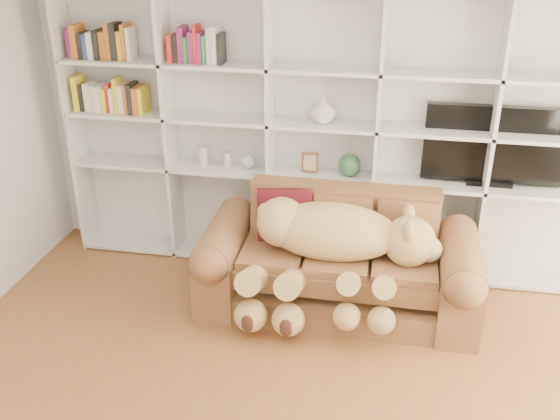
# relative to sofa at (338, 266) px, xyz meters

# --- Properties ---
(wall_back) EXTENTS (5.00, 0.02, 2.70)m
(wall_back) POSITION_rel_sofa_xyz_m (-0.22, 0.81, 1.01)
(wall_back) COLOR silver
(wall_back) RESTS_ON floor
(bookshelf) EXTENTS (4.43, 0.35, 2.40)m
(bookshelf) POSITION_rel_sofa_xyz_m (-0.46, 0.67, 0.97)
(bookshelf) COLOR silver
(bookshelf) RESTS_ON floor
(sofa) EXTENTS (2.14, 0.92, 0.90)m
(sofa) POSITION_rel_sofa_xyz_m (0.00, 0.00, 0.00)
(sofa) COLOR brown
(sofa) RESTS_ON floor
(teddy_bear) EXTENTS (1.48, 0.84, 0.86)m
(teddy_bear) POSITION_rel_sofa_xyz_m (-0.05, -0.18, 0.27)
(teddy_bear) COLOR #DFBA6F
(teddy_bear) RESTS_ON sofa
(throw_pillow) EXTENTS (0.48, 0.34, 0.45)m
(throw_pillow) POSITION_rel_sofa_xyz_m (-0.46, 0.15, 0.34)
(throw_pillow) COLOR #500D20
(throw_pillow) RESTS_ON sofa
(tv) EXTENTS (1.09, 0.18, 0.65)m
(tv) POSITION_rel_sofa_xyz_m (1.13, 0.67, 0.85)
(tv) COLOR black
(tv) RESTS_ON bookshelf
(picture_frame) EXTENTS (0.14, 0.03, 0.17)m
(picture_frame) POSITION_rel_sofa_xyz_m (-0.33, 0.62, 0.62)
(picture_frame) COLOR #58331E
(picture_frame) RESTS_ON bookshelf
(green_vase) EXTENTS (0.19, 0.19, 0.19)m
(green_vase) POSITION_rel_sofa_xyz_m (0.00, 0.62, 0.62)
(green_vase) COLOR #2C5636
(green_vase) RESTS_ON bookshelf
(figurine_tall) EXTENTS (0.09, 0.09, 0.17)m
(figurine_tall) POSITION_rel_sofa_xyz_m (-1.27, 0.62, 0.61)
(figurine_tall) COLOR beige
(figurine_tall) RESTS_ON bookshelf
(figurine_short) EXTENTS (0.09, 0.09, 0.13)m
(figurine_short) POSITION_rel_sofa_xyz_m (-1.05, 0.62, 0.59)
(figurine_short) COLOR beige
(figurine_short) RESTS_ON bookshelf
(snow_globe) EXTENTS (0.11, 0.11, 0.11)m
(snow_globe) POSITION_rel_sofa_xyz_m (-0.86, 0.62, 0.59)
(snow_globe) COLOR silver
(snow_globe) RESTS_ON bookshelf
(shelf_vase) EXTENTS (0.21, 0.21, 0.21)m
(shelf_vase) POSITION_rel_sofa_xyz_m (-0.23, 0.62, 1.08)
(shelf_vase) COLOR beige
(shelf_vase) RESTS_ON bookshelf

